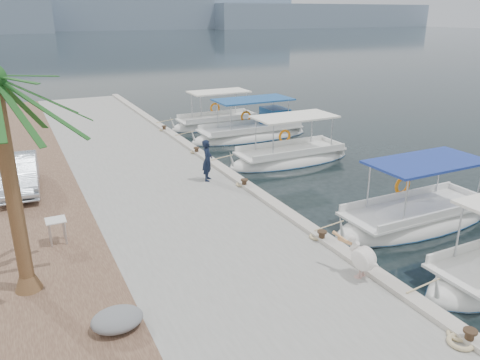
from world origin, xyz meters
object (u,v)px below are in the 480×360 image
(fishing_caique_d, at_px, (252,134))
(pelican, at_px, (362,257))
(fishing_caique_b, at_px, (416,221))
(fishing_caique_e, at_px, (217,125))
(fisherman, at_px, (207,160))
(fishing_caique_c, at_px, (290,159))
(parked_car, at_px, (18,174))

(fishing_caique_d, xyz_separation_m, pelican, (-4.93, -15.32, 0.84))
(fishing_caique_d, relative_size, pelican, 5.42)
(fishing_caique_b, bearing_deg, fishing_caique_e, 90.84)
(fishing_caique_e, bearing_deg, fisherman, -115.46)
(fishing_caique_c, bearing_deg, pelican, -113.12)
(pelican, relative_size, fisherman, 0.81)
(fishing_caique_b, xyz_separation_m, pelican, (-4.48, -2.45, 0.91))
(fishing_caique_c, relative_size, fishing_caique_e, 1.06)
(fishing_caique_d, relative_size, parked_car, 1.82)
(parked_car, bearing_deg, fishing_caique_d, 25.03)
(fishing_caique_b, distance_m, pelican, 5.19)
(fishing_caique_d, distance_m, fishing_caique_e, 3.47)
(fishing_caique_c, height_order, pelican, fishing_caique_c)
(fishing_caique_e, bearing_deg, pelican, -102.77)
(fishing_caique_c, relative_size, pelican, 4.83)
(fishing_caique_c, xyz_separation_m, parked_car, (-11.86, 0.07, 1.03))
(fishing_caique_b, xyz_separation_m, parked_car, (-11.91, 8.00, 1.03))
(fishing_caique_c, distance_m, fishing_caique_e, 8.35)
(pelican, bearing_deg, parked_car, 125.43)
(fishing_caique_b, distance_m, parked_car, 14.38)
(fishing_caique_b, distance_m, fishing_caique_d, 12.88)
(fishing_caique_c, distance_m, fisherman, 5.61)
(fishing_caique_b, xyz_separation_m, fishing_caique_e, (-0.24, 16.27, 0.00))
(fishing_caique_e, relative_size, parked_car, 1.53)
(fishing_caique_e, height_order, parked_car, fishing_caique_e)
(fishing_caique_c, relative_size, fishing_caique_d, 0.89)
(fishing_caique_c, bearing_deg, fisherman, -158.73)
(fishing_caique_d, height_order, fishing_caique_e, same)
(fishing_caique_d, distance_m, pelican, 16.12)
(fisherman, bearing_deg, parked_car, 103.94)
(fishing_caique_d, bearing_deg, fishing_caique_e, 101.45)
(parked_car, bearing_deg, fishing_caique_b, -30.37)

